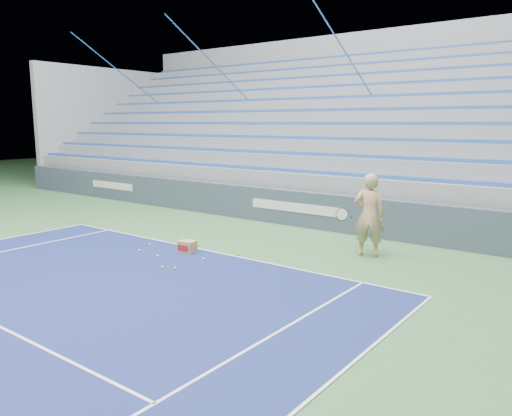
{
  "coord_description": "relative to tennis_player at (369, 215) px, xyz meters",
  "views": [
    {
      "loc": [
        8.21,
        2.91,
        3.19
      ],
      "look_at": [
        1.05,
        12.38,
        1.15
      ],
      "focal_mm": 35.0,
      "sensor_mm": 36.0,
      "label": 1
    }
  ],
  "objects": [
    {
      "name": "tennis_ball_0",
      "position": [
        -4.99,
        -2.52,
        -0.97
      ],
      "size": [
        0.07,
        0.07,
        0.07
      ],
      "primitive_type": "sphere",
      "color": "#C4E92F",
      "rests_on": "ground"
    },
    {
      "name": "bleachers",
      "position": [
        -3.3,
        7.7,
        1.35
      ],
      "size": [
        31.0,
        9.15,
        7.3
      ],
      "color": "gray",
      "rests_on": "ground"
    },
    {
      "name": "tennis_ball_7",
      "position": [
        -2.53,
        -1.86,
        -0.97
      ],
      "size": [
        0.07,
        0.07,
        0.07
      ],
      "primitive_type": "sphere",
      "color": "#C4E92F",
      "rests_on": "ground"
    },
    {
      "name": "tennis_ball_5",
      "position": [
        -2.9,
        -2.7,
        -0.97
      ],
      "size": [
        0.07,
        0.07,
        0.07
      ],
      "primitive_type": "sphere",
      "color": "#C4E92F",
      "rests_on": "ground"
    },
    {
      "name": "tennis_ball_3",
      "position": [
        -2.87,
        -3.64,
        -0.97
      ],
      "size": [
        0.07,
        0.07,
        0.07
      ],
      "primitive_type": "sphere",
      "color": "#C4E92F",
      "rests_on": "ground"
    },
    {
      "name": "tennis_player",
      "position": [
        0.0,
        0.0,
        0.0
      ],
      "size": [
        1.03,
        0.97,
        2.01
      ],
      "color": "tan",
      "rests_on": "ground"
    },
    {
      "name": "ball_box",
      "position": [
        -3.68,
        -2.44,
        -0.85
      ],
      "size": [
        0.44,
        0.36,
        0.3
      ],
      "color": "#AA8552",
      "rests_on": "ground"
    },
    {
      "name": "tennis_ball_1",
      "position": [
        -3.14,
        -3.76,
        -0.97
      ],
      "size": [
        0.07,
        0.07,
        0.07
      ],
      "primitive_type": "sphere",
      "color": "#C4E92F",
      "rests_on": "ground"
    },
    {
      "name": "tennis_ball_6",
      "position": [
        -3.95,
        -3.18,
        -0.97
      ],
      "size": [
        0.07,
        0.07,
        0.07
      ],
      "primitive_type": "sphere",
      "color": "#C4E92F",
      "rests_on": "ground"
    },
    {
      "name": "tennis_ball_2",
      "position": [
        -4.7,
        -3.11,
        -0.97
      ],
      "size": [
        0.07,
        0.07,
        0.07
      ],
      "primitive_type": "sphere",
      "color": "#C4E92F",
      "rests_on": "ground"
    },
    {
      "name": "tennis_ball_4",
      "position": [
        -3.96,
        -1.76,
        -0.97
      ],
      "size": [
        0.07,
        0.07,
        0.07
      ],
      "primitive_type": "sphere",
      "color": "#C4E92F",
      "rests_on": "ground"
    },
    {
      "name": "sponsor_barrier",
      "position": [
        -3.29,
        1.98,
        -0.45
      ],
      "size": [
        30.0,
        0.32,
        1.1
      ],
      "color": "#384455",
      "rests_on": "ground"
    }
  ]
}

